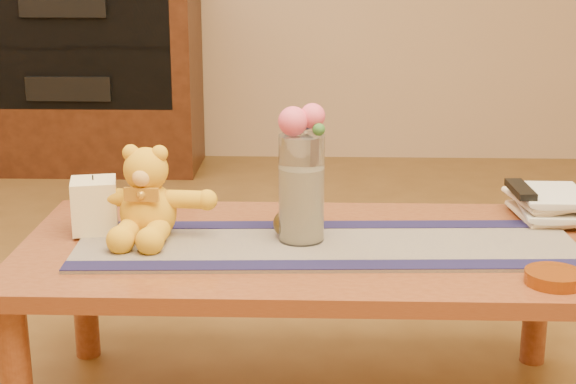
{
  "coord_description": "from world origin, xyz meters",
  "views": [
    {
      "loc": [
        0.01,
        -2.01,
        1.15
      ],
      "look_at": [
        -0.05,
        0.0,
        0.58
      ],
      "focal_mm": 54.58,
      "sensor_mm": 36.0,
      "label": 1
    }
  ],
  "objects_px": {
    "bronze_ball": "(287,224)",
    "glass_vase": "(301,188)",
    "teddy_bear": "(147,193)",
    "amber_dish": "(554,278)",
    "book_bottom": "(517,216)",
    "pillar_candle": "(95,205)",
    "tv_remote": "(521,189)"
  },
  "relations": [
    {
      "from": "bronze_ball",
      "to": "tv_remote",
      "type": "height_order",
      "value": "tv_remote"
    },
    {
      "from": "tv_remote",
      "to": "amber_dish",
      "type": "relative_size",
      "value": 1.27
    },
    {
      "from": "glass_vase",
      "to": "tv_remote",
      "type": "bearing_deg",
      "value": 19.02
    },
    {
      "from": "glass_vase",
      "to": "bronze_ball",
      "type": "height_order",
      "value": "glass_vase"
    },
    {
      "from": "glass_vase",
      "to": "bronze_ball",
      "type": "xyz_separation_m",
      "value": [
        -0.03,
        0.02,
        -0.1
      ]
    },
    {
      "from": "pillar_candle",
      "to": "bronze_ball",
      "type": "bearing_deg",
      "value": -4.32
    },
    {
      "from": "teddy_bear",
      "to": "book_bottom",
      "type": "distance_m",
      "value": 0.97
    },
    {
      "from": "bronze_ball",
      "to": "glass_vase",
      "type": "bearing_deg",
      "value": -29.21
    },
    {
      "from": "amber_dish",
      "to": "book_bottom",
      "type": "bearing_deg",
      "value": 87.27
    },
    {
      "from": "tv_remote",
      "to": "book_bottom",
      "type": "bearing_deg",
      "value": 90.0
    },
    {
      "from": "pillar_candle",
      "to": "glass_vase",
      "type": "xyz_separation_m",
      "value": [
        0.52,
        -0.06,
        0.06
      ]
    },
    {
      "from": "glass_vase",
      "to": "book_bottom",
      "type": "distance_m",
      "value": 0.62
    },
    {
      "from": "pillar_candle",
      "to": "glass_vase",
      "type": "relative_size",
      "value": 0.51
    },
    {
      "from": "teddy_bear",
      "to": "book_bottom",
      "type": "bearing_deg",
      "value": 15.19
    },
    {
      "from": "teddy_bear",
      "to": "bronze_ball",
      "type": "xyz_separation_m",
      "value": [
        0.34,
        -0.01,
        -0.07
      ]
    },
    {
      "from": "pillar_candle",
      "to": "tv_remote",
      "type": "distance_m",
      "value": 1.09
    },
    {
      "from": "teddy_bear",
      "to": "bronze_ball",
      "type": "distance_m",
      "value": 0.35
    },
    {
      "from": "bronze_ball",
      "to": "book_bottom",
      "type": "xyz_separation_m",
      "value": [
        0.6,
        0.19,
        -0.03
      ]
    },
    {
      "from": "pillar_candle",
      "to": "book_bottom",
      "type": "distance_m",
      "value": 1.1
    },
    {
      "from": "glass_vase",
      "to": "book_bottom",
      "type": "height_order",
      "value": "glass_vase"
    },
    {
      "from": "book_bottom",
      "to": "teddy_bear",
      "type": "bearing_deg",
      "value": -174.65
    },
    {
      "from": "teddy_bear",
      "to": "tv_remote",
      "type": "height_order",
      "value": "teddy_bear"
    },
    {
      "from": "teddy_bear",
      "to": "amber_dish",
      "type": "bearing_deg",
      "value": -12.14
    },
    {
      "from": "pillar_candle",
      "to": "glass_vase",
      "type": "height_order",
      "value": "glass_vase"
    },
    {
      "from": "glass_vase",
      "to": "bronze_ball",
      "type": "relative_size",
      "value": 3.76
    },
    {
      "from": "glass_vase",
      "to": "amber_dish",
      "type": "bearing_deg",
      "value": -24.42
    },
    {
      "from": "pillar_candle",
      "to": "tv_remote",
      "type": "bearing_deg",
      "value": 7.35
    },
    {
      "from": "amber_dish",
      "to": "teddy_bear",
      "type": "bearing_deg",
      "value": 163.54
    },
    {
      "from": "bronze_ball",
      "to": "amber_dish",
      "type": "height_order",
      "value": "bronze_ball"
    },
    {
      "from": "bronze_ball",
      "to": "book_bottom",
      "type": "height_order",
      "value": "bronze_ball"
    },
    {
      "from": "glass_vase",
      "to": "tv_remote",
      "type": "relative_size",
      "value": 1.62
    },
    {
      "from": "amber_dish",
      "to": "pillar_candle",
      "type": "bearing_deg",
      "value": 164.05
    }
  ]
}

